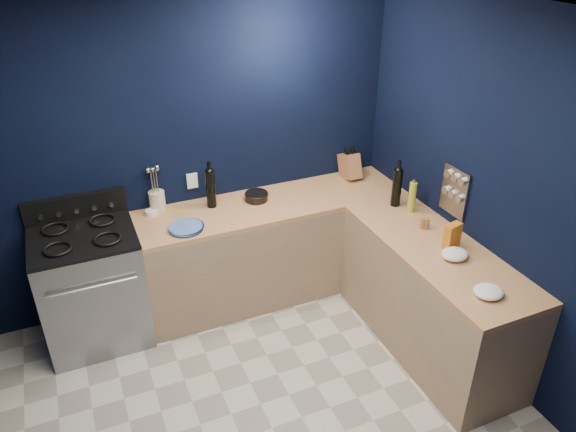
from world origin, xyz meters
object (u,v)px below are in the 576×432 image
crouton_bag (452,236)px  plate_stack (186,228)px  gas_range (93,289)px  utensil_crock (157,201)px  knife_block (350,166)px

crouton_bag → plate_stack: bearing=135.5°
gas_range → crouton_bag: bearing=-25.3°
gas_range → utensil_crock: (0.62, 0.27, 0.52)m
gas_range → utensil_crock: size_ratio=5.67×
knife_block → plate_stack: bearing=-170.1°
gas_range → plate_stack: 0.89m
plate_stack → crouton_bag: (1.70, -1.01, 0.08)m
utensil_crock → knife_block: 1.74m
crouton_bag → utensil_crock: bearing=128.3°
plate_stack → crouton_bag: size_ratio=1.32×
utensil_crock → crouton_bag: bearing=-37.9°
crouton_bag → gas_range: bearing=140.9°
gas_range → utensil_crock: utensil_crock is taller
gas_range → plate_stack: size_ratio=3.58×
utensil_crock → crouton_bag: size_ratio=0.84×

